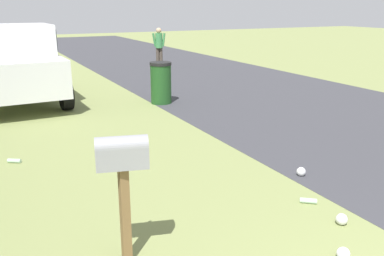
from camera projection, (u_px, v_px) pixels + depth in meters
The scene contains 10 objects.
road_asphalt at pixel (359, 123), 9.35m from camera, with size 60.00×6.84×0.01m, color #38383D.
mailbox at pixel (123, 163), 4.02m from camera, with size 0.32×0.54×1.36m.
pickup_truck at pixel (17, 62), 11.10m from camera, with size 4.96×2.19×2.09m.
trash_bin at pixel (161, 83), 11.13m from camera, with size 0.58×0.58×1.11m.
pedestrian at pixel (159, 45), 17.60m from camera, with size 0.30×0.55×1.65m.
litter_bag_by_mailbox at pixel (301, 172), 6.45m from camera, with size 0.14×0.14×0.14m, color silver.
litter_bag_midfield_a at pixel (343, 254), 4.31m from camera, with size 0.14×0.14×0.14m, color silver.
litter_bottle_near_hydrant at pixel (14, 161), 6.99m from camera, with size 0.07×0.07×0.22m, color #B2D8BF.
litter_bottle_far_scatter at pixel (308, 201), 5.56m from camera, with size 0.07×0.07×0.22m, color #B2D8BF.
litter_bag_midfield_b at pixel (342, 219), 5.01m from camera, with size 0.14×0.14×0.14m, color silver.
Camera 1 is at (-0.32, 2.59, 2.55)m, focal length 38.88 mm.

